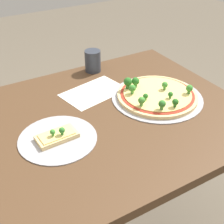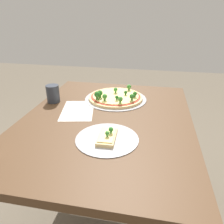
{
  "view_description": "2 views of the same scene",
  "coord_description": "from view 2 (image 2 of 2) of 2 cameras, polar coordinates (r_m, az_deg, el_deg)",
  "views": [
    {
      "loc": [
        -0.46,
        -0.86,
        1.43
      ],
      "look_at": [
        0.03,
        -0.02,
        0.78
      ],
      "focal_mm": 50.0,
      "sensor_mm": 36.0,
      "label": 1
    },
    {
      "loc": [
        -0.97,
        -0.22,
        1.26
      ],
      "look_at": [
        0.03,
        -0.02,
        0.78
      ],
      "focal_mm": 35.0,
      "sensor_mm": 36.0,
      "label": 2
    }
  ],
  "objects": [
    {
      "name": "pizza_tray_slice",
      "position": [
        0.94,
        -1.29,
        -6.75
      ],
      "size": [
        0.27,
        0.27,
        0.05
      ],
      "color": "#A3A3A8",
      "rests_on": "dining_table"
    },
    {
      "name": "paper_menu",
      "position": [
        1.21,
        -8.92,
        0.43
      ],
      "size": [
        0.29,
        0.22,
        0.0
      ],
      "primitive_type": "cube",
      "rotation": [
        0.0,
        0.0,
        0.21
      ],
      "color": "silver",
      "rests_on": "dining_table"
    },
    {
      "name": "pizza_tray_whole",
      "position": [
        1.34,
        0.86,
        3.92
      ],
      "size": [
        0.38,
        0.38,
        0.07
      ],
      "color": "#A3A3A8",
      "rests_on": "dining_table"
    },
    {
      "name": "dining_table",
      "position": [
        1.17,
        -1.37,
        -6.21
      ],
      "size": [
        1.11,
        0.85,
        0.76
      ],
      "color": "#4C331E",
      "rests_on": "ground_plane"
    },
    {
      "name": "ground_plane",
      "position": [
        1.61,
        -1.11,
        -26.38
      ],
      "size": [
        8.0,
        8.0,
        0.0
      ],
      "primitive_type": "plane",
      "color": "brown"
    },
    {
      "name": "drinking_cup",
      "position": [
        1.34,
        -15.17,
        4.65
      ],
      "size": [
        0.08,
        0.08,
        0.1
      ],
      "primitive_type": "cylinder",
      "color": "#2D333D",
      "rests_on": "dining_table"
    }
  ]
}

